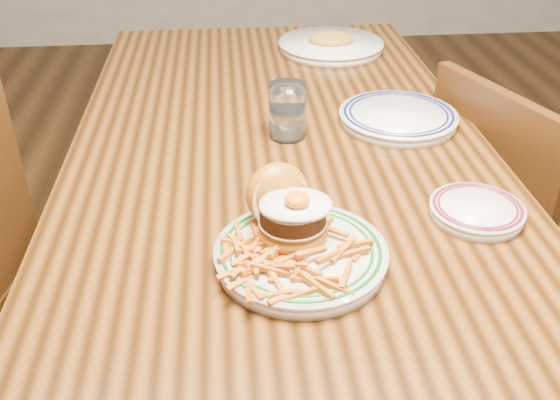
{
  "coord_description": "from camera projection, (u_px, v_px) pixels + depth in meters",
  "views": [
    {
      "loc": [
        -0.1,
        -1.12,
        1.33
      ],
      "look_at": [
        -0.03,
        -0.36,
        0.84
      ],
      "focal_mm": 40.0,
      "sensor_mm": 36.0,
      "label": 1
    }
  ],
  "objects": [
    {
      "name": "main_plate",
      "position": [
        297.0,
        239.0,
        0.93
      ],
      "size": [
        0.26,
        0.28,
        0.13
      ],
      "rotation": [
        0.0,
        0.0,
        0.29
      ],
      "color": "silver",
      "rests_on": "table"
    },
    {
      "name": "rear_plate",
      "position": [
        398.0,
        117.0,
        1.34
      ],
      "size": [
        0.25,
        0.25,
        0.03
      ],
      "rotation": [
        0.0,
        0.0,
        -0.26
      ],
      "color": "silver",
      "rests_on": "table"
    },
    {
      "name": "side_plate",
      "position": [
        477.0,
        210.0,
        1.04
      ],
      "size": [
        0.16,
        0.16,
        0.02
      ],
      "rotation": [
        0.0,
        0.0,
        0.31
      ],
      "color": "silver",
      "rests_on": "table"
    },
    {
      "name": "far_plate",
      "position": [
        331.0,
        45.0,
        1.74
      ],
      "size": [
        0.29,
        0.29,
        0.05
      ],
      "rotation": [
        0.0,
        0.0,
        0.15
      ],
      "color": "silver",
      "rests_on": "table"
    },
    {
      "name": "chair_right",
      "position": [
        509.0,
        234.0,
        1.52
      ],
      "size": [
        0.5,
        0.5,
        0.84
      ],
      "rotation": [
        0.0,
        0.0,
        3.49
      ],
      "color": "#39200C",
      "rests_on": "floor"
    },
    {
      "name": "floor",
      "position": [
        281.0,
        395.0,
        1.67
      ],
      "size": [
        6.0,
        6.0,
        0.0
      ],
      "primitive_type": "plane",
      "color": "black",
      "rests_on": "ground"
    },
    {
      "name": "table",
      "position": [
        281.0,
        182.0,
        1.31
      ],
      "size": [
        0.85,
        1.6,
        0.75
      ],
      "color": "black",
      "rests_on": "floor"
    },
    {
      "name": "water_glass",
      "position": [
        287.0,
        114.0,
        1.27
      ],
      "size": [
        0.08,
        0.08,
        0.11
      ],
      "color": "white",
      "rests_on": "table"
    }
  ]
}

